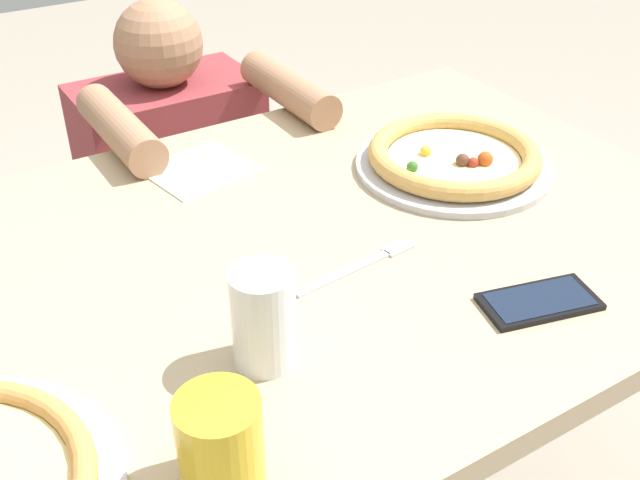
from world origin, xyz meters
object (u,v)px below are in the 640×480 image
Objects in this scene: fork at (361,265)px; diner_seated at (181,221)px; cell_phone at (539,302)px; water_cup_clear at (263,316)px; drink_cup_colored at (220,443)px; pizza_far at (454,158)px.

diner_seated is at bearing 88.59° from fork.
cell_phone is 1.01m from diner_seated.
diner_seated is (0.22, 0.85, -0.39)m from water_cup_clear.
drink_cup_colored is 0.11× the size of diner_seated.
pizza_far is 2.01× the size of cell_phone.
water_cup_clear reaches higher than cell_phone.
water_cup_clear is 0.37m from cell_phone.
fork is 0.24m from cell_phone.
drink_cup_colored is 0.64× the size of cell_phone.
water_cup_clear reaches higher than fork.
drink_cup_colored reaches higher than pizza_far.
drink_cup_colored reaches higher than cell_phone.
fork is (0.20, 0.10, -0.06)m from water_cup_clear.
water_cup_clear is 0.61× the size of fork.
pizza_far is 0.72m from drink_cup_colored.
fork is (-0.29, -0.15, -0.02)m from pizza_far.
water_cup_clear is (0.12, 0.13, 0.01)m from drink_cup_colored.
diner_seated reaches higher than cell_phone.
fork is at bearing -152.57° from pizza_far.
fork is at bearing 25.26° from water_cup_clear.
pizza_far reaches higher than fork.
cell_phone is at bearing 4.55° from drink_cup_colored.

